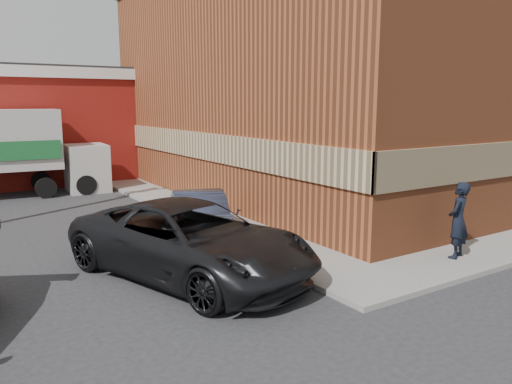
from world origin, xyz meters
TOP-DOWN VIEW (x-y plane):
  - ground at (0.00, 0.00)m, footprint 90.00×90.00m
  - brick_building at (8.50, 9.00)m, footprint 14.25×18.25m
  - sidewalk_west at (0.60, 9.00)m, footprint 1.80×18.00m
  - man at (3.63, -0.80)m, footprint 0.80×0.66m
  - sedan at (-0.80, 4.41)m, footprint 2.82×4.43m
  - suv_a at (-2.34, 1.80)m, footprint 4.57×6.69m
  - box_truck at (-4.56, 14.73)m, footprint 7.49×2.73m

SIDE VIEW (x-z plane):
  - ground at x=0.00m, z-range 0.00..0.00m
  - sidewalk_west at x=0.60m, z-range 0.00..0.12m
  - sedan at x=-0.80m, z-range 0.00..1.38m
  - suv_a at x=-2.34m, z-range 0.00..1.70m
  - man at x=3.63m, z-range 0.12..2.01m
  - box_truck at x=-4.56m, z-range 0.28..3.91m
  - brick_building at x=8.50m, z-range 0.00..9.36m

